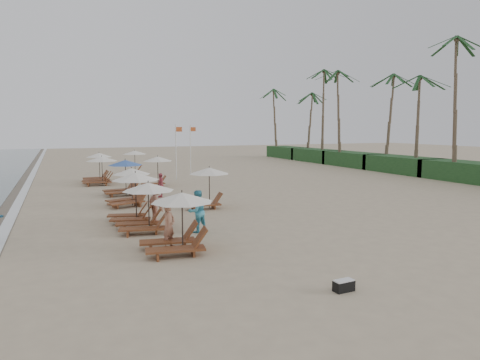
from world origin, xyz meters
name	(u,v)px	position (x,y,z in m)	size (l,w,h in m)	color
ground	(266,221)	(0.00, 0.00, 0.00)	(160.00, 160.00, 0.00)	tan
foam_line	(18,203)	(-11.20, 10.00, 0.01)	(0.50, 140.00, 0.02)	white
shrub_hedge	(402,165)	(22.00, 14.50, 0.80)	(3.20, 53.00, 1.60)	#193D1C
palm_row	(399,70)	(21.91, 15.40, 9.91)	(7.00, 52.00, 12.30)	brown
lounger_station_0	(175,224)	(-5.20, -3.30, 1.03)	(2.66, 2.23, 2.13)	brown
lounger_station_1	(143,207)	(-5.68, 0.23, 1.06)	(2.55, 2.20, 2.09)	brown
lounger_station_2	(132,197)	(-5.84, 2.33, 1.21)	(2.48, 2.20, 2.32)	brown
lounger_station_3	(127,188)	(-5.39, 6.80, 1.01)	(2.61, 2.48, 2.12)	brown
lounger_station_4	(122,178)	(-5.13, 10.89, 1.10)	(2.65, 2.25, 2.30)	brown
lounger_station_5	(99,171)	(-6.08, 16.75, 1.06)	(2.79, 2.37, 2.17)	brown
lounger_station_6	(97,168)	(-6.04, 19.10, 1.11)	(2.41, 2.04, 2.33)	brown
inland_station_0	(207,183)	(-1.50, 4.21, 1.41)	(2.63, 2.24, 2.22)	brown
inland_station_1	(156,166)	(-2.15, 14.29, 1.49)	(2.52, 2.24, 2.22)	brown
inland_station_2	(133,159)	(-2.40, 23.44, 1.40)	(2.68, 2.24, 2.22)	brown
beachgoer_near	(169,226)	(-5.27, -2.58, 0.81)	(0.59, 0.39, 1.63)	#A06E57
beachgoer_mid_a	(197,211)	(-3.62, -0.77, 0.90)	(0.87, 0.68, 1.79)	teal
beachgoer_mid_b	(156,203)	(-4.78, 2.01, 0.86)	(1.11, 0.64, 1.72)	#945F4B
beachgoer_far_a	(161,185)	(-2.99, 8.97, 0.77)	(0.91, 0.38, 1.55)	#B84954
duffel_bag	(344,285)	(-1.94, -8.68, 0.16)	(0.59, 0.32, 0.32)	black
flag_pole_near	(176,149)	(0.31, 17.67, 2.57)	(0.60, 0.08, 4.65)	silver
flag_pole_far	(191,147)	(2.81, 21.90, 2.56)	(0.59, 0.08, 4.63)	silver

